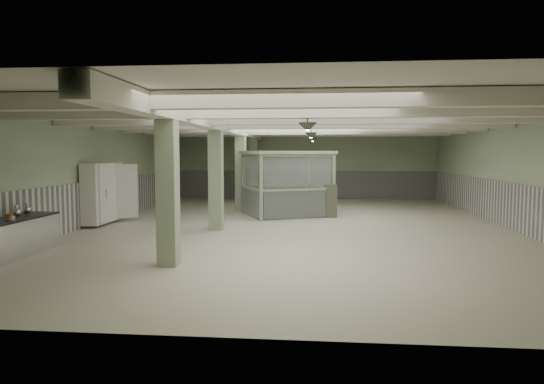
{
  "coord_description": "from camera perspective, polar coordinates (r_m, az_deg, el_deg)",
  "views": [
    {
      "loc": [
        0.74,
        -16.21,
        2.47
      ],
      "look_at": [
        -0.62,
        -1.86,
        1.3
      ],
      "focal_mm": 32.0,
      "sensor_mm": 36.0,
      "label": 1
    }
  ],
  "objects": [
    {
      "name": "column_a",
      "position": [
        10.74,
        -12.18,
        0.96
      ],
      "size": [
        0.42,
        0.42,
        3.6
      ],
      "primitive_type": "cube",
      "color": "#95A887",
      "rests_on": "floor"
    },
    {
      "name": "pendant_back",
      "position": [
        21.72,
        4.79,
        6.15
      ],
      "size": [
        0.44,
        0.44,
        0.22
      ],
      "primitive_type": "cone",
      "rotation": [
        3.14,
        0.0,
        0.0
      ],
      "color": "#303F2F",
      "rests_on": "ceiling"
    },
    {
      "name": "beam_c",
      "position": [
        13.77,
        2.33,
        8.59
      ],
      "size": [
        13.9,
        0.35,
        0.32
      ],
      "primitive_type": "cube",
      "color": "silver",
      "rests_on": "ceiling"
    },
    {
      "name": "column_d",
      "position": [
        24.44,
        -2.22,
        3.06
      ],
      "size": [
        0.42,
        0.42,
        3.6
      ],
      "primitive_type": "cube",
      "color": "#95A887",
      "rests_on": "floor"
    },
    {
      "name": "beam_g",
      "position": [
        23.74,
        3.64,
        6.92
      ],
      "size": [
        13.9,
        0.35,
        0.32
      ],
      "primitive_type": "cube",
      "color": "silver",
      "rests_on": "ceiling"
    },
    {
      "name": "orange_bowl",
      "position": [
        12.82,
        -28.47,
        -2.76
      ],
      "size": [
        0.26,
        0.26,
        0.09
      ],
      "primitive_type": "cylinder",
      "rotation": [
        0.0,
        0.0,
        0.05
      ],
      "color": "#B2B2B7",
      "rests_on": "prep_counter"
    },
    {
      "name": "pendant_front",
      "position": [
        11.23,
        4.2,
        7.59
      ],
      "size": [
        0.44,
        0.44,
        0.22
      ],
      "primitive_type": "cone",
      "rotation": [
        3.14,
        0.0,
        0.0
      ],
      "color": "#303F2F",
      "rests_on": "ceiling"
    },
    {
      "name": "beam_a",
      "position": [
        8.8,
        0.54,
        10.84
      ],
      "size": [
        13.9,
        0.35,
        0.32
      ],
      "primitive_type": "cube",
      "color": "silver",
      "rests_on": "ceiling"
    },
    {
      "name": "wainscot_back",
      "position": [
        26.26,
        3.77,
        0.87
      ],
      "size": [
        13.9,
        0.05,
        1.5
      ],
      "primitive_type": "cube",
      "color": "silver",
      "rests_on": "floor"
    },
    {
      "name": "floor",
      "position": [
        16.42,
        2.76,
        -4.02
      ],
      "size": [
        20.0,
        20.0,
        0.0
      ],
      "primitive_type": "plane",
      "color": "beige",
      "rests_on": "ground"
    },
    {
      "name": "wainscot_right",
      "position": [
        17.46,
        26.3,
        -1.5
      ],
      "size": [
        0.05,
        19.9,
        1.5
      ],
      "primitive_type": "cube",
      "color": "silver",
      "rests_on": "floor"
    },
    {
      "name": "column_b",
      "position": [
        15.57,
        -6.62,
        2.14
      ],
      "size": [
        0.42,
        0.42,
        3.6
      ],
      "primitive_type": "cube",
      "color": "#95A887",
      "rests_on": "floor"
    },
    {
      "name": "beam_d",
      "position": [
        16.26,
        2.81,
        7.98
      ],
      "size": [
        13.9,
        0.35,
        0.32
      ],
      "primitive_type": "cube",
      "color": "silver",
      "rests_on": "ceiling"
    },
    {
      "name": "ceiling",
      "position": [
        16.27,
        2.81,
        8.61
      ],
      "size": [
        14.0,
        20.0,
        0.02
      ],
      "primitive_type": "cube",
      "color": "silver",
      "rests_on": "wall_back"
    },
    {
      "name": "column_c",
      "position": [
        20.48,
        -3.71,
        2.75
      ],
      "size": [
        0.42,
        0.42,
        3.6
      ],
      "primitive_type": "cube",
      "color": "#95A887",
      "rests_on": "floor"
    },
    {
      "name": "girder",
      "position": [
        16.56,
        -5.95,
        7.76
      ],
      "size": [
        0.45,
        19.9,
        0.4
      ],
      "primitive_type": "cube",
      "color": "silver",
      "rests_on": "ceiling"
    },
    {
      "name": "guard_booth",
      "position": [
        19.15,
        1.73,
        2.41
      ],
      "size": [
        3.98,
        3.74,
        2.54
      ],
      "rotation": [
        0.0,
        0.0,
        0.43
      ],
      "color": "#93AB88",
      "rests_on": "floor"
    },
    {
      "name": "beam_e",
      "position": [
        18.75,
        3.16,
        7.53
      ],
      "size": [
        13.9,
        0.35,
        0.32
      ],
      "primitive_type": "cube",
      "color": "silver",
      "rests_on": "ceiling"
    },
    {
      "name": "filing_cabinet",
      "position": [
        18.82,
        6.89,
        -0.99
      ],
      "size": [
        0.5,
        0.64,
        1.27
      ],
      "primitive_type": "cube",
      "rotation": [
        0.0,
        0.0,
        0.16
      ],
      "color": "#5A5D4D",
      "rests_on": "floor"
    },
    {
      "name": "wall_back",
      "position": [
        26.23,
        3.79,
        3.16
      ],
      "size": [
        14.0,
        0.02,
        3.6
      ],
      "primitive_type": "cube",
      "color": "#ACC19A",
      "rests_on": "floor"
    },
    {
      "name": "pitcher_far",
      "position": [
        13.84,
        -26.87,
        -1.79
      ],
      "size": [
        0.19,
        0.23,
        0.28
      ],
      "primitive_type": null,
      "rotation": [
        0.0,
        0.0,
        0.01
      ],
      "color": "silver",
      "rests_on": "prep_counter"
    },
    {
      "name": "wall_right",
      "position": [
        17.39,
        26.51,
        1.94
      ],
      "size": [
        0.02,
        20.0,
        3.6
      ],
      "primitive_type": "cube",
      "color": "#ACC19A",
      "rests_on": "floor"
    },
    {
      "name": "wall_front",
      "position": [
        6.29,
        -1.4,
        -1.47
      ],
      "size": [
        14.0,
        0.02,
        3.6
      ],
      "primitive_type": "cube",
      "color": "#ACC19A",
      "rests_on": "floor"
    },
    {
      "name": "wall_left",
      "position": [
        17.98,
        -20.12,
        2.22
      ],
      "size": [
        0.02,
        20.0,
        3.6
      ],
      "primitive_type": "cube",
      "color": "#ACC19A",
      "rests_on": "floor"
    },
    {
      "name": "beam_b",
      "position": [
        11.28,
        1.64,
        9.47
      ],
      "size": [
        13.9,
        0.35,
        0.32
      ],
      "primitive_type": "cube",
      "color": "silver",
      "rests_on": "ceiling"
    },
    {
      "name": "walkin_cooler",
      "position": [
        17.71,
        -19.2,
        -0.34
      ],
      "size": [
        1.07,
        2.21,
        2.03
      ],
      "color": "white",
      "rests_on": "floor"
    },
    {
      "name": "pitcher_near",
      "position": [
        13.34,
        -27.86,
        -2.02
      ],
      "size": [
        0.27,
        0.29,
        0.3
      ],
      "primitive_type": null,
      "rotation": [
        0.0,
        0.0,
        0.32
      ],
      "color": "silver",
      "rests_on": "prep_counter"
    },
    {
      "name": "wainscot_left",
      "position": [
        18.04,
        -19.96,
        -1.11
      ],
      "size": [
        0.05,
        19.9,
        1.5
      ],
      "primitive_type": "cube",
      "color": "silver",
      "rests_on": "floor"
    },
    {
      "name": "pendant_mid",
      "position": [
        16.73,
        4.6,
        6.61
      ],
      "size": [
        0.44,
        0.44,
        0.22
      ],
      "primitive_type": "cone",
      "rotation": [
        3.14,
        0.0,
        0.0
      ],
      "color": "#303F2F",
      "rests_on": "ceiling"
    },
    {
      "name": "beam_f",
      "position": [
        21.25,
        3.43,
        7.19
      ],
      "size": [
        13.9,
        0.35,
        0.32
      ],
      "primitive_type": "cube",
      "color": "silver",
      "rests_on": "ceiling"
    }
  ]
}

